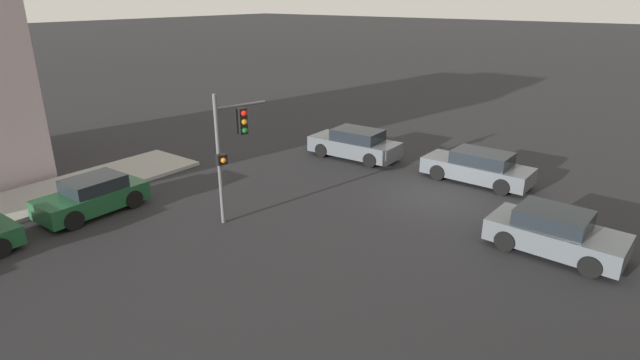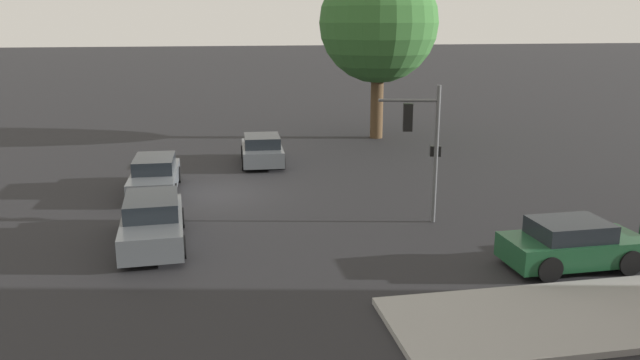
% 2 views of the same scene
% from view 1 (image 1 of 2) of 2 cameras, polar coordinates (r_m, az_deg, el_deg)
% --- Properties ---
extents(ground_plane, '(300.00, 300.00, 0.00)m').
position_cam_1_polar(ground_plane, '(20.90, 13.42, -1.63)').
color(ground_plane, black).
extents(traffic_signal, '(0.59, 2.13, 4.61)m').
position_cam_1_polar(traffic_signal, '(17.38, -10.13, 4.56)').
color(traffic_signal, '#515456').
rests_on(traffic_signal, ground_plane).
extents(crossing_car_0, '(4.56, 2.01, 1.46)m').
position_cam_1_polar(crossing_car_0, '(24.81, 4.02, 4.11)').
color(crossing_car_0, '#4C5156').
rests_on(crossing_car_0, ground_plane).
extents(crossing_car_1, '(4.08, 2.12, 1.39)m').
position_cam_1_polar(crossing_car_1, '(17.31, 25.27, -5.48)').
color(crossing_car_1, '#4C5156').
rests_on(crossing_car_1, ground_plane).
extents(crossing_car_2, '(4.59, 1.91, 1.40)m').
position_cam_1_polar(crossing_car_2, '(22.53, 17.60, 1.39)').
color(crossing_car_2, '#4C5156').
rests_on(crossing_car_2, ground_plane).
extents(parked_car_0, '(1.85, 3.83, 1.35)m').
position_cam_1_polar(parked_car_0, '(20.29, -24.56, -1.70)').
color(parked_car_0, '#194728').
rests_on(parked_car_0, ground_plane).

